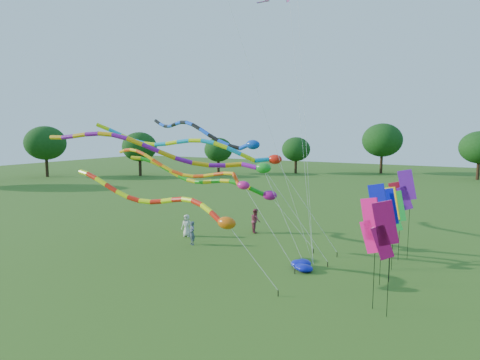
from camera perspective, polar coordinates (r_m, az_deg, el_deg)
The scene contains 20 objects.
ground at distance 20.78m, azimuth -0.06°, elevation -14.72°, with size 160.00×160.00×0.00m, color #275516.
tree_ring at distance 14.08m, azimuth 5.90°, elevation -2.41°, with size 120.23×116.49×9.49m.
tube_kite_red at distance 22.25m, azimuth -9.95°, elevation -3.27°, with size 13.34×1.25×5.82m.
tube_kite_orange at distance 25.52m, azimuth -6.99°, elevation 1.39°, with size 13.84×1.52×7.04m.
tube_kite_purple at distance 24.23m, azimuth -9.27°, elevation 3.78°, with size 16.79×4.79×8.31m.
tube_kite_blue at distance 28.87m, azimuth -4.96°, elevation 6.62°, with size 15.62×6.22×9.22m.
tube_kite_cyan at distance 25.54m, azimuth -5.21°, elevation 4.62°, with size 15.14×4.42×8.72m.
tube_kite_green at distance 28.14m, azimuth -3.58°, elevation -0.18°, with size 14.35×1.10×6.33m.
banner_pole_red at distance 26.63m, azimuth 21.38°, elevation -2.82°, with size 1.14×0.38×4.63m.
banner_pole_magenta_b at distance 17.40m, azimuth 19.84°, elevation -6.77°, with size 1.10×0.51×4.94m.
banner_pole_green at distance 25.51m, azimuth 21.30°, elevation -4.16°, with size 1.16×0.17×4.22m.
banner_pole_orange at distance 23.67m, azimuth 20.54°, elevation -3.87°, with size 1.13×0.44×4.67m.
banner_pole_blue_b at distance 21.57m, azimuth 20.17°, elevation -4.35°, with size 1.16×0.16×4.87m.
banner_pole_violet at distance 25.86m, azimuth 22.56°, elevation -1.34°, with size 1.16×0.17×5.45m.
banner_pole_blue_a at distance 20.98m, azimuth 19.00°, elevation -3.84°, with size 1.16×0.29×5.15m.
banner_pole_magenta_a at distance 18.17m, azimuth 18.12°, elevation -6.21°, with size 1.10×0.52×4.91m.
blue_nylon_heap at distance 23.11m, azimuth 9.59°, elevation -11.98°, with size 1.57×1.32×0.48m.
person_a at distance 29.78m, azimuth -7.59°, elevation -6.42°, with size 0.79×0.51×1.61m, color silver.
person_b at distance 27.59m, azimuth -6.84°, elevation -7.50°, with size 0.59×0.38×1.61m, color #444E60.
person_c at distance 30.60m, azimuth 2.22°, elevation -5.78°, with size 0.89×0.70×1.84m, color brown.
Camera 1 is at (9.27, -16.93, 7.70)m, focal length 30.00 mm.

